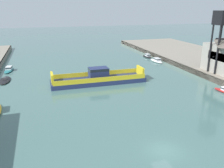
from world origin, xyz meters
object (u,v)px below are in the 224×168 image
Objects in this scene: chain_ferry at (99,78)px; moored_boat_mid_right at (224,90)px; moored_boat_mid_left at (5,80)px; moored_boat_upstream_b at (157,60)px; moored_boat_near_left at (147,56)px; crane_tower at (222,24)px; moored_boat_far_left at (9,69)px.

moored_boat_mid_right is (24.53, -14.59, -0.69)m from chain_ferry.
moored_boat_upstream_b is (46.52, 8.11, 0.29)m from moored_boat_mid_left.
moored_boat_near_left is at bearing 89.10° from moored_boat_upstream_b.
moored_boat_near_left reaches higher than moored_boat_mid_right.
crane_tower is at bearing -14.01° from moored_boat_mid_left.
moored_boat_mid_left is 1.45× the size of moored_boat_mid_right.
moored_boat_near_left is at bearing 18.58° from moored_boat_mid_left.
moored_boat_mid_left is (-46.64, -15.68, -0.29)m from moored_boat_near_left.
crane_tower is (5.75, 10.02, 13.22)m from moored_boat_mid_right.
crane_tower is at bearing -23.95° from moored_boat_far_left.
moored_boat_near_left is at bearing 101.33° from crane_tower.
chain_ferry is 3.30× the size of moored_boat_upstream_b.
moored_boat_near_left is 0.77× the size of moored_boat_upstream_b.
chain_ferry is 33.08m from crane_tower.
chain_ferry is 23.72m from moored_boat_mid_left.
crane_tower reaches higher than moored_boat_upstream_b.
moored_boat_mid_left is at bearing -161.42° from moored_boat_near_left.
moored_boat_far_left reaches higher than moored_boat_mid_right.
moored_boat_upstream_b is at bearing -2.55° from moored_boat_far_left.
moored_boat_upstream_b reaches higher than moored_boat_mid_right.
moored_boat_far_left is at bearing 177.45° from moored_boat_upstream_b.
moored_boat_upstream_b is at bearing 9.89° from moored_boat_mid_left.
chain_ferry is at bearing -40.25° from moored_boat_far_left.
moored_boat_far_left is at bearing 156.05° from crane_tower.
moored_boat_mid_left is at bearing 153.67° from moored_boat_mid_right.
chain_ferry is 28.54m from moored_boat_mid_right.
moored_boat_mid_right reaches higher than moored_boat_mid_left.
chain_ferry is 29.52m from moored_boat_upstream_b.
moored_boat_upstream_b is at bearing 105.51° from crane_tower.
moored_boat_mid_left is 47.22m from moored_boat_upstream_b.
moored_boat_far_left is 0.44× the size of crane_tower.
chain_ferry reaches higher than moored_boat_upstream_b.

